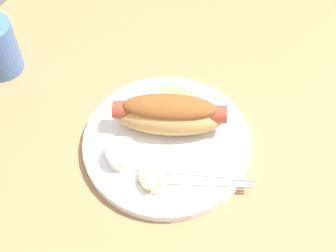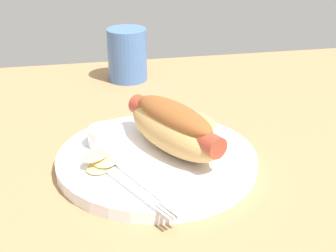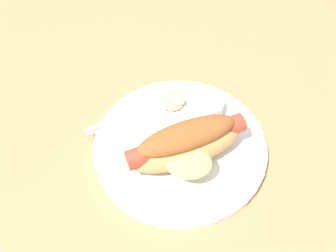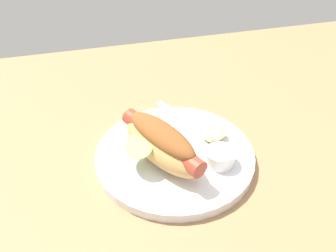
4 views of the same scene
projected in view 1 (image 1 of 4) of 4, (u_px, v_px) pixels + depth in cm
name	position (u px, v px, depth cm)	size (l,w,h in cm)	color
ground_plane	(164.00, 153.00, 76.27)	(120.00, 90.00, 1.80)	#9E754C
plate	(169.00, 144.00, 75.26)	(26.12, 26.12, 1.60)	white
hot_dog	(170.00, 113.00, 73.45)	(12.93, 17.77, 6.54)	tan
sauce_ramekin	(122.00, 154.00, 71.72)	(4.75, 4.75, 2.47)	white
fork	(192.00, 181.00, 70.21)	(8.61, 15.47, 0.40)	silver
knife	(184.00, 170.00, 71.31)	(14.02, 1.40, 0.36)	silver
chips_pile	(152.00, 179.00, 69.73)	(4.96, 5.68, 1.64)	#E5C777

